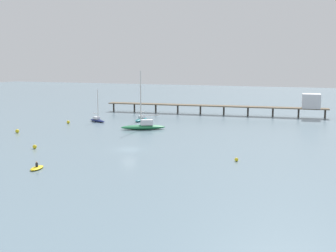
{
  "coord_description": "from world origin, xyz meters",
  "views": [
    {
      "loc": [
        32.68,
        -63.89,
        14.93
      ],
      "look_at": [
        0.0,
        18.44,
        1.5
      ],
      "focal_mm": 45.2,
      "sensor_mm": 36.0,
      "label": 1
    }
  ],
  "objects_px": {
    "sailboat_green": "(144,126)",
    "pier": "(265,103)",
    "mooring_buoy_inner": "(68,122)",
    "mooring_buoy_mid": "(236,160)",
    "dinghy_yellow": "(37,168)",
    "mooring_buoy_far": "(35,147)",
    "sailboat_navy": "(97,119)",
    "sailboat_teal": "(141,119)",
    "mooring_buoy_near": "(17,131)"
  },
  "relations": [
    {
      "from": "mooring_buoy_far",
      "to": "mooring_buoy_mid",
      "type": "height_order",
      "value": "mooring_buoy_far"
    },
    {
      "from": "sailboat_green",
      "to": "mooring_buoy_near",
      "type": "distance_m",
      "value": 27.1
    },
    {
      "from": "pier",
      "to": "mooring_buoy_near",
      "type": "relative_size",
      "value": 77.57
    },
    {
      "from": "sailboat_navy",
      "to": "sailboat_teal",
      "type": "bearing_deg",
      "value": 29.43
    },
    {
      "from": "mooring_buoy_inner",
      "to": "pier",
      "type": "bearing_deg",
      "value": 36.95
    },
    {
      "from": "mooring_buoy_far",
      "to": "mooring_buoy_near",
      "type": "bearing_deg",
      "value": 139.9
    },
    {
      "from": "dinghy_yellow",
      "to": "mooring_buoy_mid",
      "type": "bearing_deg",
      "value": 30.87
    },
    {
      "from": "sailboat_teal",
      "to": "mooring_buoy_mid",
      "type": "distance_m",
      "value": 47.82
    },
    {
      "from": "dinghy_yellow",
      "to": "mooring_buoy_far",
      "type": "relative_size",
      "value": 4.36
    },
    {
      "from": "mooring_buoy_far",
      "to": "mooring_buoy_inner",
      "type": "relative_size",
      "value": 0.93
    },
    {
      "from": "sailboat_green",
      "to": "pier",
      "type": "bearing_deg",
      "value": 57.09
    },
    {
      "from": "pier",
      "to": "sailboat_teal",
      "type": "xyz_separation_m",
      "value": [
        -27.88,
        -20.9,
        -3.0
      ]
    },
    {
      "from": "sailboat_green",
      "to": "mooring_buoy_far",
      "type": "height_order",
      "value": "sailboat_green"
    },
    {
      "from": "pier",
      "to": "mooring_buoy_inner",
      "type": "xyz_separation_m",
      "value": [
        -42.38,
        -31.89,
        -3.23
      ]
    },
    {
      "from": "sailboat_green",
      "to": "mooring_buoy_mid",
      "type": "distance_m",
      "value": 34.67
    },
    {
      "from": "sailboat_navy",
      "to": "mooring_buoy_near",
      "type": "height_order",
      "value": "sailboat_navy"
    },
    {
      "from": "mooring_buoy_inner",
      "to": "sailboat_green",
      "type": "bearing_deg",
      "value": -3.38
    },
    {
      "from": "sailboat_navy",
      "to": "sailboat_green",
      "type": "bearing_deg",
      "value": -22.88
    },
    {
      "from": "sailboat_teal",
      "to": "mooring_buoy_mid",
      "type": "xyz_separation_m",
      "value": [
        32.51,
        -35.06,
        -0.32
      ]
    },
    {
      "from": "mooring_buoy_inner",
      "to": "mooring_buoy_near",
      "type": "height_order",
      "value": "mooring_buoy_near"
    },
    {
      "from": "sailboat_green",
      "to": "mooring_buoy_near",
      "type": "bearing_deg",
      "value": -148.02
    },
    {
      "from": "dinghy_yellow",
      "to": "mooring_buoy_inner",
      "type": "relative_size",
      "value": 4.05
    },
    {
      "from": "sailboat_green",
      "to": "sailboat_teal",
      "type": "bearing_deg",
      "value": 117.79
    },
    {
      "from": "sailboat_teal",
      "to": "mooring_buoy_near",
      "type": "xyz_separation_m",
      "value": [
        -16.55,
        -26.57,
        -0.21
      ]
    },
    {
      "from": "sailboat_navy",
      "to": "mooring_buoy_inner",
      "type": "height_order",
      "value": "sailboat_navy"
    },
    {
      "from": "pier",
      "to": "mooring_buoy_near",
      "type": "distance_m",
      "value": 65.1
    },
    {
      "from": "mooring_buoy_far",
      "to": "dinghy_yellow",
      "type": "bearing_deg",
      "value": -49.89
    },
    {
      "from": "pier",
      "to": "dinghy_yellow",
      "type": "relative_size",
      "value": 20.2
    },
    {
      "from": "mooring_buoy_near",
      "to": "mooring_buoy_mid",
      "type": "xyz_separation_m",
      "value": [
        49.06,
        -8.49,
        -0.12
      ]
    },
    {
      "from": "dinghy_yellow",
      "to": "mooring_buoy_far",
      "type": "distance_m",
      "value": 14.94
    },
    {
      "from": "sailboat_navy",
      "to": "sailboat_green",
      "type": "height_order",
      "value": "sailboat_green"
    },
    {
      "from": "pier",
      "to": "mooring_buoy_far",
      "type": "bearing_deg",
      "value": -116.81
    },
    {
      "from": "mooring_buoy_inner",
      "to": "mooring_buoy_mid",
      "type": "height_order",
      "value": "mooring_buoy_inner"
    },
    {
      "from": "pier",
      "to": "sailboat_navy",
      "type": "relative_size",
      "value": 7.75
    },
    {
      "from": "mooring_buoy_far",
      "to": "mooring_buoy_mid",
      "type": "relative_size",
      "value": 1.23
    },
    {
      "from": "dinghy_yellow",
      "to": "sailboat_teal",
      "type": "bearing_deg",
      "value": 98.42
    },
    {
      "from": "sailboat_navy",
      "to": "mooring_buoy_mid",
      "type": "distance_m",
      "value": 51.52
    },
    {
      "from": "sailboat_green",
      "to": "sailboat_navy",
      "type": "bearing_deg",
      "value": 157.12
    },
    {
      "from": "pier",
      "to": "sailboat_green",
      "type": "distance_m",
      "value": 39.55
    },
    {
      "from": "sailboat_teal",
      "to": "mooring_buoy_inner",
      "type": "height_order",
      "value": "sailboat_teal"
    },
    {
      "from": "sailboat_teal",
      "to": "dinghy_yellow",
      "type": "height_order",
      "value": "sailboat_teal"
    },
    {
      "from": "mooring_buoy_far",
      "to": "mooring_buoy_inner",
      "type": "distance_m",
      "value": 30.27
    },
    {
      "from": "sailboat_green",
      "to": "mooring_buoy_far",
      "type": "bearing_deg",
      "value": -108.13
    },
    {
      "from": "dinghy_yellow",
      "to": "mooring_buoy_mid",
      "type": "xyz_separation_m",
      "value": [
        25.11,
        15.01,
        0.09
      ]
    },
    {
      "from": "sailboat_teal",
      "to": "mooring_buoy_mid",
      "type": "bearing_deg",
      "value": -47.16
    },
    {
      "from": "pier",
      "to": "mooring_buoy_inner",
      "type": "height_order",
      "value": "pier"
    },
    {
      "from": "dinghy_yellow",
      "to": "mooring_buoy_mid",
      "type": "height_order",
      "value": "dinghy_yellow"
    },
    {
      "from": "pier",
      "to": "sailboat_navy",
      "type": "bearing_deg",
      "value": -144.93
    },
    {
      "from": "dinghy_yellow",
      "to": "mooring_buoy_far",
      "type": "bearing_deg",
      "value": 130.11
    },
    {
      "from": "sailboat_navy",
      "to": "sailboat_green",
      "type": "xyz_separation_m",
      "value": [
        16.08,
        -6.78,
        0.26
      ]
    }
  ]
}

